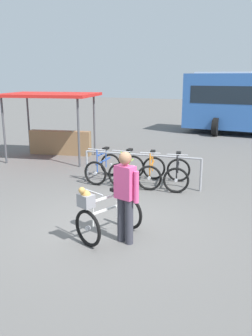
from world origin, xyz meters
TOP-DOWN VIEW (x-y plane):
  - ground_plane at (0.00, 0.00)m, footprint 80.00×80.00m
  - bike_rack_rail at (-0.19, 2.80)m, footprint 3.20×0.29m
  - racked_bike_blue at (-1.36, 2.90)m, footprint 0.67×1.10m
  - racked_bike_lime at (-0.66, 2.95)m, footprint 0.68×1.11m
  - racked_bike_orange at (0.04, 3.00)m, footprint 0.85×1.20m
  - racked_bike_black at (0.74, 3.05)m, footprint 0.84×1.19m
  - featured_bicycle at (0.27, -0.48)m, footprint 1.03×1.26m
  - person_with_featured_bike at (0.66, -0.45)m, footprint 0.51×0.29m
  - market_stall at (-4.24, 4.96)m, footprint 3.47×2.83m

SIDE VIEW (x-z plane):
  - ground_plane at x=0.00m, z-range 0.00..0.00m
  - racked_bike_blue at x=-1.36m, z-range -0.12..0.85m
  - racked_bike_black at x=0.74m, z-range -0.12..0.85m
  - racked_bike_lime at x=-0.66m, z-range -0.12..0.85m
  - racked_bike_orange at x=0.04m, z-range -0.12..0.85m
  - featured_bicycle at x=0.27m, z-range -0.06..1.03m
  - bike_rack_rail at x=-0.19m, z-range 0.23..1.10m
  - person_with_featured_bike at x=0.66m, z-range 0.09..1.73m
  - market_stall at x=-4.24m, z-range 0.24..2.54m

